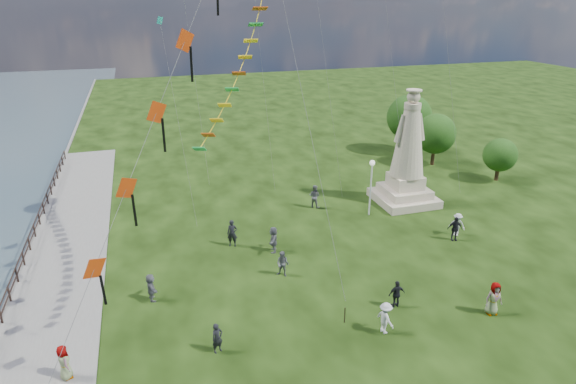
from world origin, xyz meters
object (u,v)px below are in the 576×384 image
object	(u,v)px
person_9	(455,229)
person_11	(274,239)
person_2	(385,318)
person_4	(494,299)
lamppost	(371,176)
statue	(407,162)
person_3	(397,294)
person_10	(65,364)
person_8	(457,224)
person_0	(217,338)
person_5	(151,287)
person_7	(314,196)
person_6	(232,233)
person_1	(283,264)

from	to	relation	value
person_9	person_11	world-z (taller)	person_11
person_2	person_4	size ratio (longest dim) A/B	0.91
lamppost	statue	bearing A→B (deg)	20.90
person_3	person_10	size ratio (longest dim) A/B	0.95
person_2	person_9	world-z (taller)	person_9
lamppost	person_3	xyz separation A→B (m)	(-3.87, -11.20, -2.39)
person_8	person_0	bearing A→B (deg)	-111.85
person_5	person_9	size ratio (longest dim) A/B	0.93
person_0	person_7	distance (m)	17.70
person_2	person_10	bearing A→B (deg)	71.24
person_0	person_6	size ratio (longest dim) A/B	0.82
person_4	person_5	world-z (taller)	person_4
person_6	person_2	bearing A→B (deg)	-47.53
person_2	person_11	world-z (taller)	person_11
person_2	person_7	xyz separation A→B (m)	(1.96, 15.56, 0.08)
person_6	person_4	bearing A→B (deg)	-28.28
person_11	person_4	bearing A→B (deg)	60.14
person_7	person_10	bearing A→B (deg)	83.11
statue	person_10	world-z (taller)	statue
person_4	person_10	bearing A→B (deg)	-176.46
person_2	person_4	distance (m)	6.15
person_5	person_7	xyz separation A→B (m)	(12.92, 9.27, 0.12)
person_11	person_1	bearing A→B (deg)	11.85
statue	person_6	distance (m)	15.39
person_0	person_11	distance (m)	9.95
person_1	person_6	size ratio (longest dim) A/B	0.86
person_3	person_7	bearing A→B (deg)	-90.21
person_2	person_10	distance (m)	14.84
statue	person_5	distance (m)	22.01
person_3	person_5	xyz separation A→B (m)	(-12.57, 4.53, 0.02)
lamppost	person_1	world-z (taller)	lamppost
person_5	person_11	xyz separation A→B (m)	(7.89, 3.30, 0.07)
lamppost	person_11	world-z (taller)	lamppost
person_0	person_5	distance (m)	5.93
person_5	person_10	world-z (taller)	person_10
person_9	lamppost	bearing A→B (deg)	138.26
lamppost	person_5	bearing A→B (deg)	-157.90
person_6	person_5	bearing A→B (deg)	-122.27
statue	lamppost	xyz separation A→B (m)	(-3.83, -1.46, -0.27)
person_1	person_8	world-z (taller)	person_8
person_4	person_5	xyz separation A→B (m)	(-17.10, 6.58, -0.13)
person_7	person_9	distance (m)	10.88
person_0	person_8	world-z (taller)	person_8
statue	person_11	bearing A→B (deg)	-158.47
person_7	person_11	size ratio (longest dim) A/B	1.06
person_2	person_10	size ratio (longest dim) A/B	1.02
person_6	statue	bearing A→B (deg)	28.73
lamppost	person_10	xyz separation A→B (m)	(-20.28, -11.74, -2.34)
person_9	person_11	bearing A→B (deg)	-175.57
person_1	person_6	world-z (taller)	person_6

